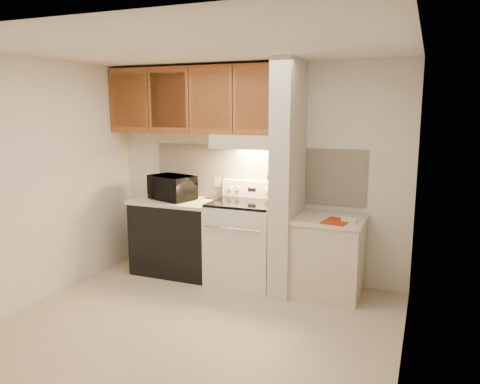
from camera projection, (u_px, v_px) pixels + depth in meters
The scene contains 50 objects.
floor at pixel (199, 323), 4.40m from camera, with size 3.60×3.60×0.00m, color #C2AF92.
ceiling at pixel (194, 47), 3.96m from camera, with size 3.60×3.60×0.00m, color white.
wall_back at pixel (255, 172), 5.55m from camera, with size 3.60×0.02×2.50m, color silver.
wall_left at pixel (42, 181), 4.84m from camera, with size 0.02×3.00×2.50m, color silver.
wall_right at pixel (410, 208), 3.51m from camera, with size 0.02×3.00×2.50m, color silver.
backsplash at pixel (255, 173), 5.54m from camera, with size 2.60×0.02×0.63m, color white.
range_body at pixel (244, 244), 5.37m from camera, with size 0.76×0.65×0.92m, color silver.
oven_window at pixel (233, 248), 5.07m from camera, with size 0.50×0.01×0.30m, color black.
oven_handle at pixel (232, 229), 5.00m from camera, with size 0.02×0.02×0.65m, color silver.
cooktop at pixel (244, 203), 5.29m from camera, with size 0.74×0.64×0.03m, color black.
range_backguard at pixel (253, 189), 5.53m from camera, with size 0.76×0.08×0.20m, color silver.
range_display at pixel (252, 190), 5.49m from camera, with size 0.10×0.01×0.04m, color black.
range_knob_left_outer at pixel (230, 188), 5.59m from camera, with size 0.05×0.05×0.02m, color silver.
range_knob_left_inner at pixel (238, 189), 5.55m from camera, with size 0.05×0.05×0.02m, color silver.
range_knob_right_inner at pixel (266, 191), 5.42m from camera, with size 0.05×0.05×0.02m, color silver.
range_knob_right_outer at pixel (274, 191), 5.38m from camera, with size 0.05×0.05×0.02m, color silver.
dishwasher_front at pixel (178, 238), 5.71m from camera, with size 1.00×0.63×0.87m, color black.
left_countertop at pixel (177, 201), 5.63m from camera, with size 1.04×0.67×0.04m, color beige.
spoon_rest at pixel (214, 198), 5.66m from camera, with size 0.21×0.07×0.01m, color black.
teal_jar at pixel (161, 190), 5.95m from camera, with size 0.10×0.10×0.11m, color #1E5F54.
outlet at pixel (217, 182), 5.73m from camera, with size 0.08×0.01×0.12m, color beige.
microwave at pixel (172, 188), 5.60m from camera, with size 0.53×0.36×0.29m, color black.
partition_pillar at pixel (288, 178), 5.04m from camera, with size 0.22×0.70×2.50m, color beige.
pillar_trim at pixel (278, 173), 5.07m from camera, with size 0.01×0.70×0.04m, color #995527.
knife_strip at pixel (276, 172), 5.02m from camera, with size 0.02×0.42×0.04m, color black.
knife_blade_a at pixel (270, 183), 4.89m from camera, with size 0.01×0.04×0.16m, color silver.
knife_handle_a at pixel (270, 169), 4.87m from camera, with size 0.02×0.02×0.10m, color black.
knife_blade_b at pixel (272, 183), 4.97m from camera, with size 0.01×0.04×0.18m, color silver.
knife_handle_b at pixel (273, 168), 4.95m from camera, with size 0.02×0.02×0.10m, color black.
knife_blade_c at pixel (275, 183), 5.05m from camera, with size 0.01×0.04×0.20m, color silver.
knife_handle_c at pixel (275, 167), 5.03m from camera, with size 0.02×0.02×0.10m, color black.
knife_blade_d at pixel (277, 180), 5.13m from camera, with size 0.01×0.04×0.16m, color silver.
knife_handle_d at pixel (277, 166), 5.10m from camera, with size 0.02×0.02×0.10m, color black.
knife_blade_e at pixel (280, 179), 5.21m from camera, with size 0.01×0.04×0.18m, color silver.
knife_handle_e at pixel (279, 165), 5.16m from camera, with size 0.02×0.02×0.10m, color black.
oven_mitt at pixel (281, 178), 5.25m from camera, with size 0.03×0.10×0.24m, color gray.
right_cab_base at pixel (328, 258), 5.02m from camera, with size 0.70×0.60×0.81m, color beige.
right_countertop at pixel (329, 220), 4.94m from camera, with size 0.74×0.64×0.04m, color beige.
red_folder at pixel (336, 221), 4.76m from camera, with size 0.24×0.32×0.01m, color #AD2E0D.
white_box at pixel (349, 220), 4.76m from camera, with size 0.14×0.10×0.04m, color white.
range_hood at pixel (248, 141), 5.28m from camera, with size 0.78×0.44×0.15m, color beige.
hood_lip at pixel (241, 147), 5.09m from camera, with size 0.78×0.04×0.06m, color beige.
upper_cabinets at pixel (195, 100), 5.49m from camera, with size 2.18×0.33×0.77m, color #995527.
cab_door_a at pixel (129, 100), 5.65m from camera, with size 0.46×0.01×0.63m, color #995527.
cab_gap_a at pixel (148, 100), 5.55m from camera, with size 0.01×0.01×0.73m, color black.
cab_door_b at pixel (168, 100), 5.45m from camera, with size 0.46×0.01×0.63m, color #995527.
cab_gap_b at pixel (189, 100), 5.35m from camera, with size 0.01×0.01×0.73m, color black.
cab_door_c at pixel (210, 100), 5.25m from camera, with size 0.46×0.01×0.63m, color #995527.
cab_gap_c at pixel (232, 100), 5.15m from camera, with size 0.01×0.01×0.73m, color black.
cab_door_d at pixel (256, 100), 5.05m from camera, with size 0.46×0.01×0.63m, color #995527.
Camera 1 is at (1.90, -3.66, 1.99)m, focal length 35.00 mm.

